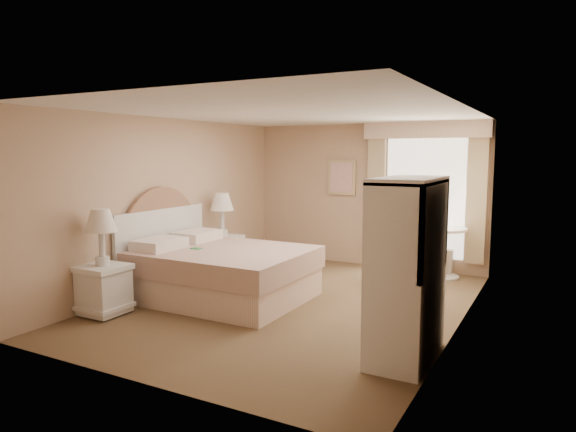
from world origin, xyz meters
The scene contains 9 objects.
room centered at (0.00, 0.00, 1.25)m, with size 4.21×5.51×2.51m.
window centered at (1.05, 2.65, 1.34)m, with size 2.05×0.22×2.51m.
framed_art centered at (-0.45, 2.71, 1.55)m, with size 0.52×0.04×0.62m.
bed centered at (-1.11, -0.25, 0.39)m, with size 2.32×1.83×1.62m.
nightstand_near centered at (-1.84, -1.54, 0.49)m, with size 0.53×0.53×1.29m.
nightstand_far centered at (-1.84, 0.96, 0.50)m, with size 0.54×0.54×1.32m.
round_table centered at (1.42, 2.39, 0.54)m, with size 0.77×0.77×0.81m.
cafe_chair centered at (0.65, 1.82, 0.47)m, with size 0.40×0.40×0.82m.
armoire centered at (1.81, -1.11, 0.73)m, with size 0.53×1.06×1.76m.
Camera 1 is at (3.08, -5.88, 1.98)m, focal length 32.00 mm.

